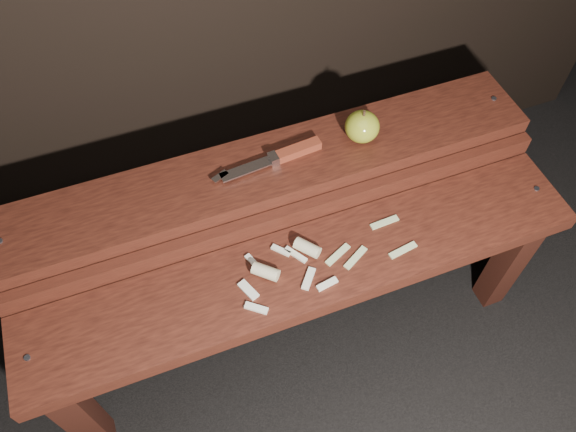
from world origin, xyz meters
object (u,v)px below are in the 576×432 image
object	(u,v)px
bench_rear_tier	(272,189)
knife	(285,155)
bench_front_tier	(308,285)
apple	(362,127)

from	to	relation	value
bench_rear_tier	knife	size ratio (longest dim) A/B	4.76
knife	bench_front_tier	bearing A→B (deg)	-98.75
bench_front_tier	apple	xyz separation A→B (m)	(0.21, 0.23, 0.18)
bench_rear_tier	apple	bearing A→B (deg)	1.15
bench_front_tier	knife	size ratio (longest dim) A/B	4.76
bench_rear_tier	apple	world-z (taller)	apple
bench_rear_tier	knife	world-z (taller)	knife
knife	bench_rear_tier	bearing A→B (deg)	-167.91
bench_rear_tier	knife	bearing A→B (deg)	12.09
bench_rear_tier	bench_front_tier	bearing A→B (deg)	-90.00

